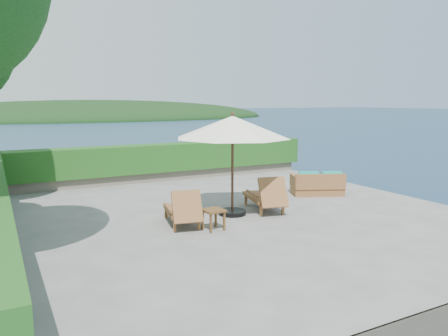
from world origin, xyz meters
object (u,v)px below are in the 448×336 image
lounge_left (183,210)px  lounge_right (266,196)px  patio_umbrella (233,128)px  wicker_loveseat (318,185)px  side_table (213,213)px

lounge_left → lounge_right: bearing=17.0°
lounge_left → patio_umbrella: bearing=24.0°
lounge_right → patio_umbrella: bearing=-172.4°
wicker_loveseat → lounge_right: bearing=-136.0°
lounge_right → lounge_left: bearing=-161.1°
patio_umbrella → wicker_loveseat: patio_umbrella is taller
lounge_left → wicker_loveseat: size_ratio=0.97×
lounge_right → wicker_loveseat: bearing=33.5°
wicker_loveseat → patio_umbrella: bearing=-142.7°
side_table → patio_umbrella: bearing=43.5°
patio_umbrella → lounge_right: patio_umbrella is taller
lounge_left → side_table: lounge_left is taller
patio_umbrella → side_table: size_ratio=5.96×
lounge_right → side_table: lounge_right is taller
lounge_left → side_table: size_ratio=3.42×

